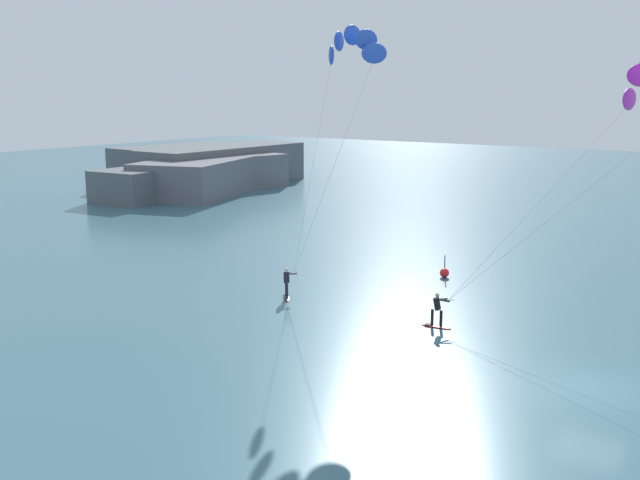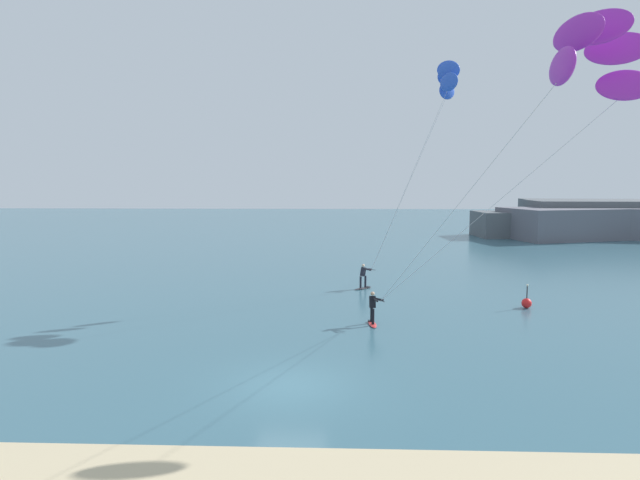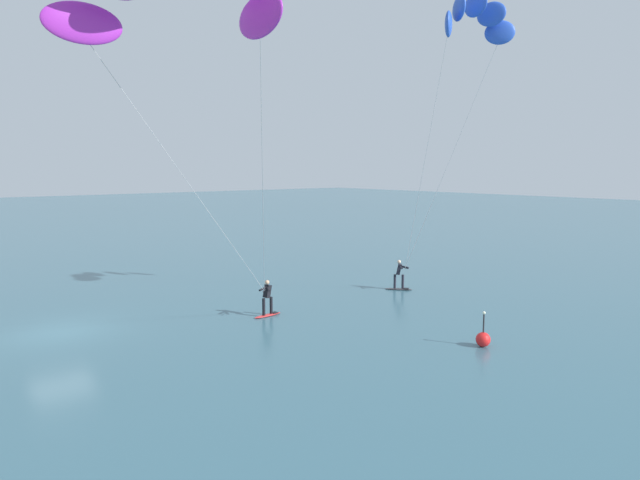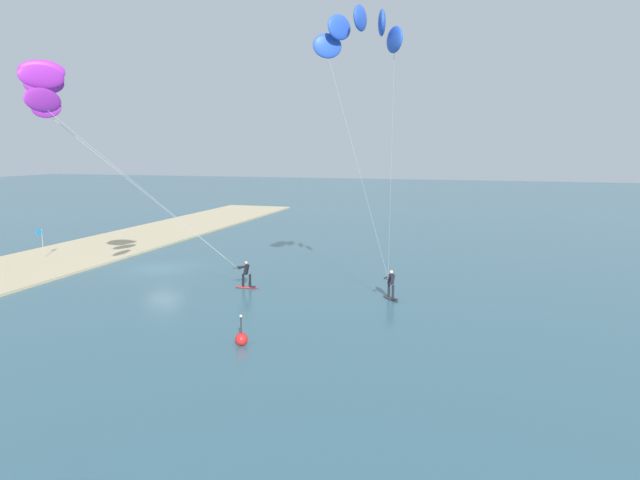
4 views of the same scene
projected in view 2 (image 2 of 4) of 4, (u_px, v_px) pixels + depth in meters
ground_plane at (290, 386)px, 18.61m from camera, size 240.00×240.00×0.00m
kitesurfer_nearshore at (443, 89)px, 32.97m from camera, size 6.72×4.32×14.60m
kitesurfer_mid_water at (586, 66)px, 17.80m from camera, size 9.98×11.06×12.74m
marker_buoy at (527, 303)px, 29.96m from camera, size 0.56×0.56×1.38m
distant_headland at (591, 220)px, 69.53m from camera, size 29.83×18.95×4.64m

